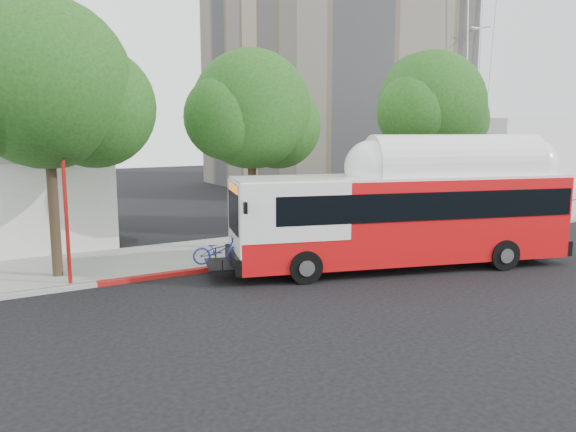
{
  "coord_description": "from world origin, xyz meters",
  "views": [
    {
      "loc": [
        -11.63,
        -15.41,
        5.37
      ],
      "look_at": [
        -0.97,
        3.0,
        2.0
      ],
      "focal_mm": 35.0,
      "sensor_mm": 36.0,
      "label": 1
    }
  ],
  "objects": [
    {
      "name": "red_curb_segment",
      "position": [
        -3.0,
        3.9,
        0.08
      ],
      "size": [
        10.0,
        0.32,
        0.16
      ],
      "primitive_type": "cube",
      "color": "maroon",
      "rests_on": "ground"
    },
    {
      "name": "sidewalk",
      "position": [
        0.0,
        6.5,
        0.07
      ],
      "size": [
        60.0,
        5.0,
        0.15
      ],
      "primitive_type": "cube",
      "color": "gray",
      "rests_on": "ground"
    },
    {
      "name": "curb_strip",
      "position": [
        0.0,
        3.9,
        0.07
      ],
      "size": [
        60.0,
        0.3,
        0.15
      ],
      "primitive_type": "cube",
      "color": "gray",
      "rests_on": "ground"
    },
    {
      "name": "transit_bus",
      "position": [
        2.82,
        0.67,
        1.91
      ],
      "size": [
        13.97,
        6.25,
        4.09
      ],
      "rotation": [
        0.0,
        0.0,
        -0.28
      ],
      "color": "red",
      "rests_on": "ground"
    },
    {
      "name": "street_tree_right",
      "position": [
        9.44,
        5.86,
        6.26
      ],
      "size": [
        6.21,
        5.4,
        9.18
      ],
      "color": "#2D2116",
      "rests_on": "ground"
    },
    {
      "name": "street_tree_mid",
      "position": [
        -0.59,
        6.06,
        5.91
      ],
      "size": [
        5.75,
        5.0,
        8.62
      ],
      "color": "#2D2116",
      "rests_on": "ground"
    },
    {
      "name": "horizon_block",
      "position": [
        30.0,
        16.0,
        3.0
      ],
      "size": [
        20.0,
        12.0,
        6.0
      ],
      "primitive_type": "cube",
      "color": "silver",
      "rests_on": "ground"
    },
    {
      "name": "street_tree_left",
      "position": [
        -8.53,
        5.56,
        6.6
      ],
      "size": [
        6.67,
        5.8,
        9.74
      ],
      "color": "#2D2116",
      "rests_on": "ground"
    },
    {
      "name": "signal_pole",
      "position": [
        -8.79,
        4.2,
        2.38
      ],
      "size": [
        0.13,
        0.44,
        4.64
      ],
      "color": "#A51611",
      "rests_on": "ground"
    },
    {
      "name": "ground",
      "position": [
        0.0,
        0.0,
        0.0
      ],
      "size": [
        120.0,
        120.0,
        0.0
      ],
      "primitive_type": "plane",
      "color": "black",
      "rests_on": "ground"
    }
  ]
}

